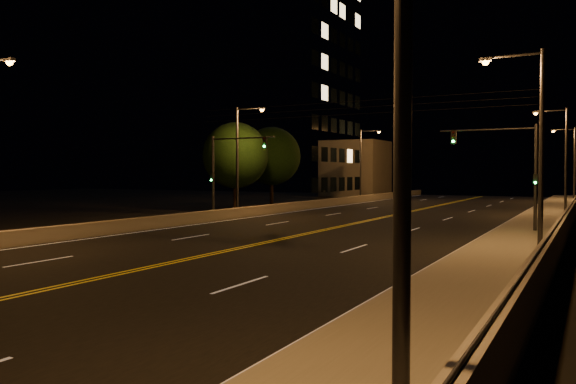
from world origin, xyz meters
The scene contains 20 objects.
road centered at (0.00, 20.00, 0.01)m, with size 18.00×120.00×0.02m, color black.
sidewalk centered at (10.80, 20.00, 0.15)m, with size 3.60×120.00×0.30m, color gray.
curb centered at (8.93, 20.00, 0.07)m, with size 0.14×120.00×0.15m, color gray.
parapet_wall centered at (12.45, 20.00, 0.80)m, with size 0.30×120.00×1.00m, color #9D9383.
jersey_barrier centered at (-9.26, 20.00, 0.38)m, with size 0.45×120.00×0.75m, color #9D9383.
distant_building_left centered at (-16.00, 71.11, 3.89)m, with size 8.00×8.00×7.79m, color #6F665D.
parapet_rail centered at (12.45, 20.00, 1.33)m, with size 0.06×0.06×120.00m, color black.
lane_markings centered at (0.00, 19.93, 0.02)m, with size 17.32×116.00×0.00m.
streetlight_0 centered at (11.50, 2.66, 4.84)m, with size 2.55×0.28×8.30m.
streetlight_1 centered at (11.50, 21.38, 4.84)m, with size 2.55×0.28×8.30m.
streetlight_2 centered at (11.50, 44.65, 4.84)m, with size 2.55×0.28×8.30m.
streetlight_3 centered at (11.50, 66.34, 4.84)m, with size 2.55×0.28×8.30m.
streetlight_5 centered at (-9.90, 32.30, 4.84)m, with size 2.55×0.28×8.30m.
streetlight_6 centered at (-9.90, 58.07, 4.84)m, with size 2.55×0.28×8.30m.
traffic_signal_right centered at (9.98, 28.65, 3.74)m, with size 5.11×0.31×5.88m.
traffic_signal_left centered at (-8.78, 28.65, 3.74)m, with size 5.11×0.31×5.88m.
overhead_wires centered at (0.00, 29.50, 7.40)m, with size 22.00×0.03×0.83m.
building_tower centered at (-24.04, 55.62, 13.64)m, with size 24.00×15.00×28.43m.
tree_0 centered at (-13.17, 36.46, 4.80)m, with size 5.62×5.62×7.62m.
tree_1 centered at (-14.66, 45.11, 4.98)m, with size 5.83×5.83×7.90m.
Camera 1 is at (13.65, -3.38, 3.35)m, focal length 35.00 mm.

